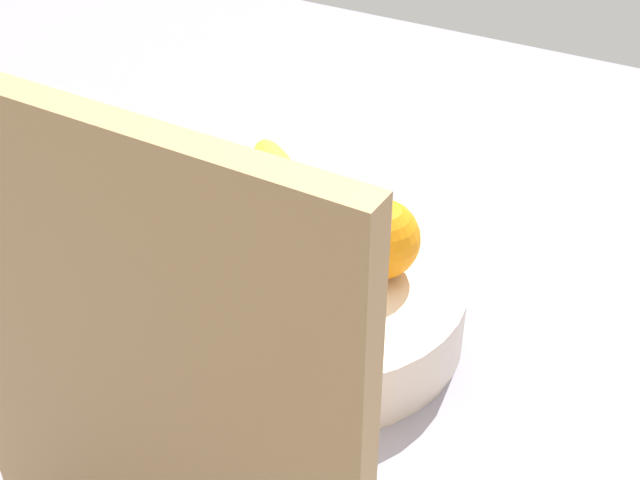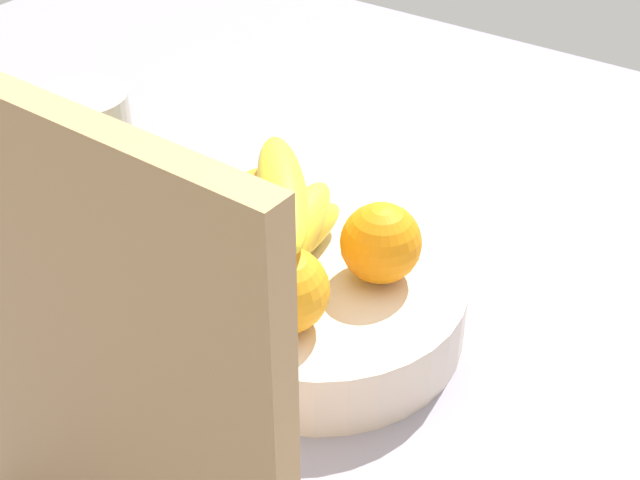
{
  "view_description": "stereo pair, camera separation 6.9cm",
  "coord_description": "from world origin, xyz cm",
  "px_view_note": "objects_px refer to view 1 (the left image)",
  "views": [
    {
      "loc": [
        -28.77,
        54.54,
        54.05
      ],
      "look_at": [
        0.58,
        0.94,
        10.11
      ],
      "focal_mm": 49.96,
      "sensor_mm": 36.0,
      "label": 1
    },
    {
      "loc": [
        -34.59,
        50.91,
        54.05
      ],
      "look_at": [
        0.58,
        0.94,
        10.11
      ],
      "focal_mm": 49.96,
      "sensor_mm": 36.0,
      "label": 2
    }
  ],
  "objects_px": {
    "orange_front_right": "(257,210)",
    "orange_front_left": "(380,239)",
    "orange_center": "(295,292)",
    "cutting_board": "(143,404)",
    "thermos_tumbler": "(79,198)",
    "jar_lid": "(175,215)",
    "fruit_bowl": "(320,304)",
    "banana_bunch": "(282,226)"
  },
  "relations": [
    {
      "from": "orange_front_right",
      "to": "thermos_tumbler",
      "type": "height_order",
      "value": "thermos_tumbler"
    },
    {
      "from": "orange_center",
      "to": "cutting_board",
      "type": "relative_size",
      "value": 0.2
    },
    {
      "from": "orange_front_right",
      "to": "cutting_board",
      "type": "bearing_deg",
      "value": 111.29
    },
    {
      "from": "thermos_tumbler",
      "to": "fruit_bowl",
      "type": "bearing_deg",
      "value": -170.38
    },
    {
      "from": "orange_center",
      "to": "thermos_tumbler",
      "type": "relative_size",
      "value": 0.38
    },
    {
      "from": "banana_bunch",
      "to": "orange_center",
      "type": "bearing_deg",
      "value": 129.1
    },
    {
      "from": "orange_front_right",
      "to": "fruit_bowl",
      "type": "bearing_deg",
      "value": 165.36
    },
    {
      "from": "banana_bunch",
      "to": "thermos_tumbler",
      "type": "distance_m",
      "value": 0.21
    },
    {
      "from": "orange_front_left",
      "to": "orange_center",
      "type": "relative_size",
      "value": 1.0
    },
    {
      "from": "orange_front_left",
      "to": "banana_bunch",
      "type": "xyz_separation_m",
      "value": [
        0.07,
        0.05,
        0.02
      ]
    },
    {
      "from": "orange_front_left",
      "to": "cutting_board",
      "type": "distance_m",
      "value": 0.32
    },
    {
      "from": "orange_front_right",
      "to": "thermos_tumbler",
      "type": "xyz_separation_m",
      "value": [
        0.16,
        0.06,
        -0.0
      ]
    },
    {
      "from": "orange_front_left",
      "to": "orange_front_right",
      "type": "height_order",
      "value": "same"
    },
    {
      "from": "orange_center",
      "to": "thermos_tumbler",
      "type": "xyz_separation_m",
      "value": [
        0.25,
        -0.03,
        -0.0
      ]
    },
    {
      "from": "orange_front_left",
      "to": "thermos_tumbler",
      "type": "relative_size",
      "value": 0.38
    },
    {
      "from": "fruit_bowl",
      "to": "banana_bunch",
      "type": "distance_m",
      "value": 0.09
    },
    {
      "from": "orange_front_left",
      "to": "thermos_tumbler",
      "type": "bearing_deg",
      "value": 14.57
    },
    {
      "from": "orange_front_right",
      "to": "jar_lid",
      "type": "bearing_deg",
      "value": -22.33
    },
    {
      "from": "orange_front_left",
      "to": "banana_bunch",
      "type": "bearing_deg",
      "value": 32.65
    },
    {
      "from": "fruit_bowl",
      "to": "orange_center",
      "type": "xyz_separation_m",
      "value": [
        -0.01,
        0.07,
        0.07
      ]
    },
    {
      "from": "orange_front_right",
      "to": "orange_front_left",
      "type": "bearing_deg",
      "value": -174.05
    },
    {
      "from": "orange_front_right",
      "to": "orange_center",
      "type": "distance_m",
      "value": 0.12
    },
    {
      "from": "thermos_tumbler",
      "to": "orange_front_left",
      "type": "bearing_deg",
      "value": -165.43
    },
    {
      "from": "orange_front_left",
      "to": "cutting_board",
      "type": "relative_size",
      "value": 0.2
    },
    {
      "from": "orange_front_right",
      "to": "orange_center",
      "type": "relative_size",
      "value": 1.0
    },
    {
      "from": "banana_bunch",
      "to": "cutting_board",
      "type": "bearing_deg",
      "value": 104.94
    },
    {
      "from": "jar_lid",
      "to": "fruit_bowl",
      "type": "bearing_deg",
      "value": 160.21
    },
    {
      "from": "orange_front_right",
      "to": "banana_bunch",
      "type": "distance_m",
      "value": 0.06
    },
    {
      "from": "fruit_bowl",
      "to": "orange_center",
      "type": "relative_size",
      "value": 3.66
    },
    {
      "from": "jar_lid",
      "to": "thermos_tumbler",
      "type": "bearing_deg",
      "value": 84.18
    },
    {
      "from": "orange_front_right",
      "to": "cutting_board",
      "type": "height_order",
      "value": "cutting_board"
    },
    {
      "from": "fruit_bowl",
      "to": "jar_lid",
      "type": "xyz_separation_m",
      "value": [
        0.22,
        -0.08,
        -0.02
      ]
    },
    {
      "from": "fruit_bowl",
      "to": "jar_lid",
      "type": "distance_m",
      "value": 0.23
    },
    {
      "from": "cutting_board",
      "to": "jar_lid",
      "type": "relative_size",
      "value": 4.91
    },
    {
      "from": "orange_center",
      "to": "banana_bunch",
      "type": "relative_size",
      "value": 0.4
    },
    {
      "from": "orange_front_left",
      "to": "jar_lid",
      "type": "height_order",
      "value": "orange_front_left"
    },
    {
      "from": "orange_front_left",
      "to": "orange_center",
      "type": "height_order",
      "value": "same"
    },
    {
      "from": "orange_center",
      "to": "jar_lid",
      "type": "distance_m",
      "value": 0.29
    },
    {
      "from": "cutting_board",
      "to": "orange_front_left",
      "type": "bearing_deg",
      "value": -88.23
    },
    {
      "from": "banana_bunch",
      "to": "jar_lid",
      "type": "relative_size",
      "value": 2.43
    },
    {
      "from": "cutting_board",
      "to": "thermos_tumbler",
      "type": "height_order",
      "value": "cutting_board"
    },
    {
      "from": "orange_center",
      "to": "cutting_board",
      "type": "distance_m",
      "value": 0.23
    }
  ]
}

